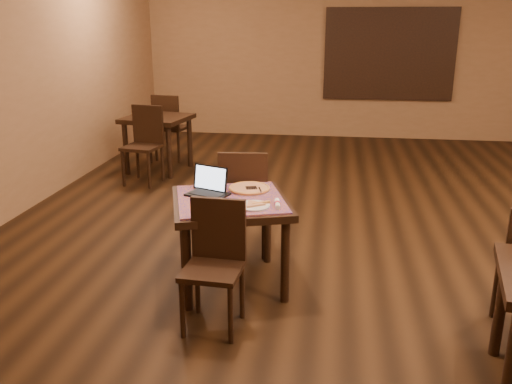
% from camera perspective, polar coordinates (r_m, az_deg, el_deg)
% --- Properties ---
extents(ground, '(10.00, 10.00, 0.00)m').
position_cam_1_polar(ground, '(5.84, 12.10, -4.30)').
color(ground, black).
rests_on(ground, ground).
extents(wall_back, '(8.00, 0.02, 3.00)m').
position_cam_1_polar(wall_back, '(10.45, 11.01, 13.80)').
color(wall_back, '#926D4A').
rests_on(wall_back, ground).
extents(wall_left, '(0.02, 10.00, 3.00)m').
position_cam_1_polar(wall_left, '(6.51, -25.31, 10.31)').
color(wall_left, '#926D4A').
rests_on(wall_left, ground).
extents(mural, '(2.34, 0.05, 1.64)m').
position_cam_1_polar(mural, '(10.44, 13.86, 13.89)').
color(mural, '#2A5E9A').
rests_on(mural, wall_back).
extents(tiled_table, '(1.16, 1.16, 0.76)m').
position_cam_1_polar(tiled_table, '(4.44, -2.70, -1.93)').
color(tiled_table, black).
rests_on(tiled_table, ground).
extents(chair_main_near, '(0.43, 0.43, 0.93)m').
position_cam_1_polar(chair_main_near, '(3.92, -4.31, -6.77)').
color(chair_main_near, black).
rests_on(chair_main_near, ground).
extents(chair_main_far, '(0.49, 0.49, 1.03)m').
position_cam_1_polar(chair_main_far, '(5.03, -1.28, -0.51)').
color(chair_main_far, black).
rests_on(chair_main_far, ground).
extents(laptop, '(0.38, 0.36, 0.22)m').
position_cam_1_polar(laptop, '(4.52, -4.98, 0.55)').
color(laptop, black).
rests_on(laptop, tiled_table).
extents(plate, '(0.25, 0.25, 0.01)m').
position_cam_1_polar(plate, '(4.20, -0.23, -1.47)').
color(plate, white).
rests_on(plate, tiled_table).
extents(pizza_slice, '(0.26, 0.26, 0.02)m').
position_cam_1_polar(pizza_slice, '(4.19, -0.23, -1.28)').
color(pizza_slice, beige).
rests_on(pizza_slice, plate).
extents(pizza_pan, '(0.35, 0.35, 0.01)m').
position_cam_1_polar(pizza_pan, '(4.61, -0.70, 0.24)').
color(pizza_pan, silver).
rests_on(pizza_pan, tiled_table).
extents(pizza_whole, '(0.35, 0.35, 0.02)m').
position_cam_1_polar(pizza_whole, '(4.60, -0.70, 0.41)').
color(pizza_whole, beige).
rests_on(pizza_whole, pizza_pan).
extents(spatula, '(0.15, 0.24, 0.01)m').
position_cam_1_polar(spatula, '(4.58, -0.49, 0.43)').
color(spatula, silver).
rests_on(spatula, pizza_whole).
extents(napkin_roll, '(0.07, 0.19, 0.04)m').
position_cam_1_polar(napkin_roll, '(4.21, 2.27, -1.25)').
color(napkin_roll, white).
rests_on(napkin_roll, tiled_table).
extents(other_table_b, '(0.99, 0.99, 0.81)m').
position_cam_1_polar(other_table_b, '(8.10, -10.32, 6.89)').
color(other_table_b, black).
rests_on(other_table_b, ground).
extents(other_table_b_chair_near, '(0.52, 0.52, 1.05)m').
position_cam_1_polar(other_table_b_chair_near, '(7.55, -11.62, 5.40)').
color(other_table_b_chair_near, black).
rests_on(other_table_b_chair_near, ground).
extents(other_table_b_chair_far, '(0.52, 0.52, 1.05)m').
position_cam_1_polar(other_table_b_chair_far, '(8.69, -9.13, 7.12)').
color(other_table_b_chair_far, black).
rests_on(other_table_b_chair_far, ground).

